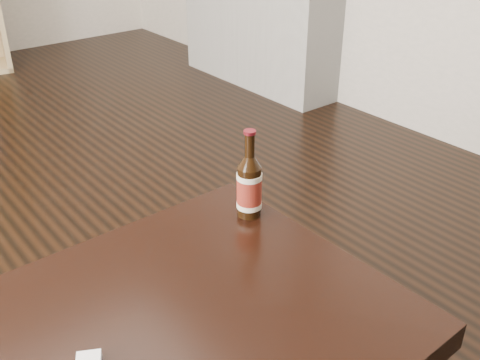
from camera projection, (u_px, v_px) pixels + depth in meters
beer_bottle at (249, 186)px, 1.41m from camera, size 0.08×0.08×0.24m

